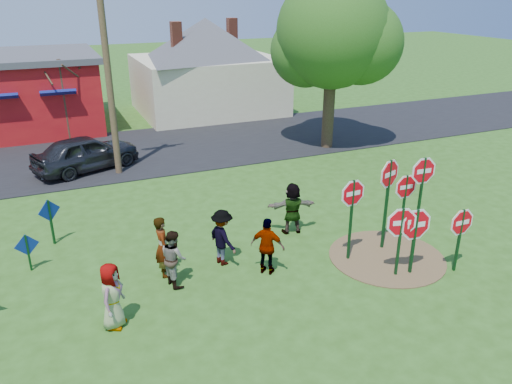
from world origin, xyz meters
TOP-DOWN VIEW (x-y plane):
  - ground at (0.00, 0.00)m, footprint 120.00×120.00m
  - road at (0.00, 11.50)m, footprint 120.00×7.50m
  - dirt_patch at (4.50, -1.00)m, footprint 3.20×3.20m
  - red_building at (-5.50, 17.99)m, footprint 9.40×7.69m
  - cream_house at (5.50, 18.00)m, footprint 9.40×9.40m
  - stop_sign_a at (4.14, -1.85)m, footprint 1.05×0.28m
  - stop_sign_b at (4.71, -0.49)m, footprint 1.05×0.36m
  - stop_sign_c at (5.61, -0.80)m, footprint 1.04×0.07m
  - stop_sign_d at (5.32, -0.50)m, footprint 0.95×0.06m
  - stop_sign_e at (4.55, -1.92)m, footprint 1.16×0.12m
  - stop_sign_f at (5.73, -2.27)m, footprint 0.99×0.07m
  - stop_sign_g at (3.45, -0.65)m, footprint 1.00×0.09m
  - blue_diamond_c at (-4.65, 2.18)m, footprint 0.61×0.15m
  - blue_diamond_d at (-4.00, 3.53)m, footprint 0.62×0.35m
  - person_a at (-2.94, -1.12)m, footprint 0.82×0.91m
  - person_b at (-1.42, 0.57)m, footprint 0.43×0.63m
  - person_c at (-1.27, 0.04)m, footprint 0.69×0.82m
  - person_d at (0.19, 0.51)m, footprint 0.84×1.14m
  - person_e at (1.10, -0.42)m, footprint 0.94×0.91m
  - person_f at (2.77, 1.44)m, footprint 1.56×0.78m
  - suv at (-2.41, 9.77)m, footprint 4.58×3.14m
  - utility_pole at (-1.29, 8.91)m, footprint 2.02×0.26m
  - leafy_tree at (8.44, 8.70)m, footprint 5.42×4.94m
  - bare_tree_east at (-2.77, 14.58)m, footprint 1.80×1.80m

SIDE VIEW (x-z plane):
  - ground at x=0.00m, z-range 0.00..0.00m
  - dirt_patch at x=4.50m, z-range 0.00..0.03m
  - road at x=0.00m, z-range 0.00..0.04m
  - blue_diamond_c at x=-4.65m, z-range 0.11..1.18m
  - person_c at x=-1.27m, z-range 0.00..1.49m
  - suv at x=-2.41m, z-range 0.04..1.49m
  - person_a at x=-2.94m, z-range 0.00..1.56m
  - person_e at x=1.10m, z-range 0.00..1.57m
  - person_d at x=0.19m, z-range 0.00..1.58m
  - person_f at x=2.77m, z-range 0.00..1.61m
  - person_b at x=-1.42m, z-range 0.00..1.66m
  - blue_diamond_d at x=-4.00m, z-range 0.17..1.58m
  - stop_sign_e at x=4.55m, z-range 0.31..2.31m
  - stop_sign_f at x=5.73m, z-range 0.36..2.27m
  - stop_sign_a at x=4.14m, z-range 0.35..2.42m
  - stop_sign_d at x=5.32m, z-range 0.50..2.79m
  - stop_sign_g at x=3.45m, z-range 0.49..2.98m
  - red_building at x=-5.50m, z-range 0.02..3.92m
  - stop_sign_c at x=5.61m, z-range 0.59..3.46m
  - stop_sign_b at x=4.71m, z-range 0.63..3.47m
  - bare_tree_east at x=-2.77m, z-range 0.58..4.50m
  - cream_house at x=5.50m, z-range -0.33..6.17m
  - utility_pole at x=-1.29m, z-range 0.22..8.46m
  - leafy_tree at x=8.44m, z-range 1.11..8.81m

